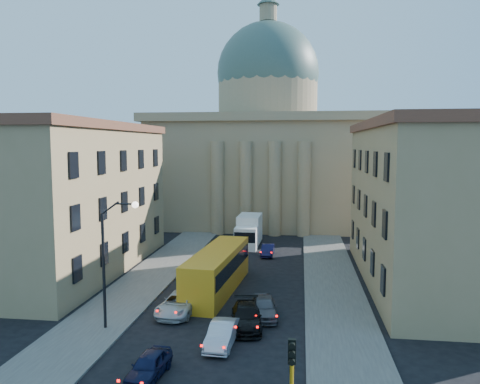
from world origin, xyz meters
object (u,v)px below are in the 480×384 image
Objects in this scene: traffic_light at (292,377)px; street_lamp at (111,254)px; car_right_near at (222,334)px; city_bus at (218,269)px; car_left_near at (149,366)px; box_truck at (249,232)px.

street_lamp is at bearing 140.82° from traffic_light.
city_bus is at bearing 104.31° from car_right_near.
traffic_light reaches higher than car_left_near.
street_lamp reaches higher than car_left_near.
traffic_light is 20.49m from city_bus.
box_truck reaches higher than city_bus.
street_lamp is 2.03× the size of car_right_near.
box_truck is at bearing 95.81° from car_right_near.
traffic_light is at bearing -59.56° from car_right_near.
box_truck is at bearing 92.81° from city_bus.
box_truck is (0.63, 18.30, -0.15)m from city_bus.
car_right_near is 11.09m from city_bus.
street_lamp is at bearing -115.88° from city_bus.
traffic_light reaches higher than box_truck.
street_lamp is 8.82m from car_left_near.
city_bus is (-6.73, 19.35, -0.67)m from traffic_light.
box_truck is (1.62, 33.63, 1.10)m from car_left_near.
traffic_light is 0.99× the size of car_right_near.
street_lamp is (-12.27, 10.00, 2.70)m from traffic_light.
car_right_near is (7.77, -1.45, -4.57)m from street_lamp.
traffic_light is 0.63× the size of box_truck.
car_right_near reaches higher than car_left_near.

